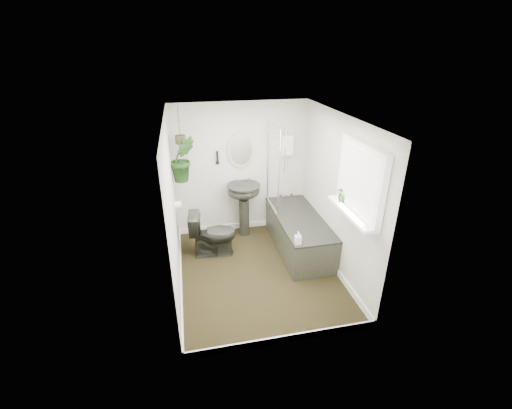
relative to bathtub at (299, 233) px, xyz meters
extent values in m
cube|color=black|center=(-0.80, -0.50, -0.30)|extent=(2.30, 2.80, 0.02)
cube|color=white|center=(-0.80, -0.50, 2.02)|extent=(2.30, 2.80, 0.02)
cube|color=white|center=(-0.80, 0.91, 0.86)|extent=(2.30, 0.02, 2.30)
cube|color=white|center=(-0.80, -1.91, 0.86)|extent=(2.30, 0.02, 2.30)
cube|color=white|center=(-1.96, -0.50, 0.86)|extent=(0.02, 2.80, 2.30)
cube|color=white|center=(0.36, -0.50, 0.86)|extent=(0.02, 2.80, 2.30)
cube|color=white|center=(-0.80, -0.50, -0.24)|extent=(2.30, 2.80, 0.10)
cube|color=white|center=(0.00, 0.84, 1.26)|extent=(0.20, 0.10, 0.35)
ellipsoid|color=#BDB389|center=(-0.80, 0.87, 1.21)|extent=(0.46, 0.03, 0.62)
cylinder|color=black|center=(-1.20, 0.86, 1.11)|extent=(0.04, 0.04, 0.22)
cylinder|color=white|center=(-1.90, 0.20, 0.61)|extent=(0.11, 0.11, 0.11)
cube|color=white|center=(0.29, -1.20, 1.36)|extent=(0.08, 1.00, 0.90)
cube|color=white|center=(0.22, -1.20, 0.94)|extent=(0.18, 1.00, 0.04)
cube|color=white|center=(0.24, -1.20, 1.36)|extent=(0.01, 0.86, 0.76)
imported|color=black|center=(-1.40, 0.13, 0.08)|extent=(0.77, 0.49, 0.75)
imported|color=black|center=(0.24, -0.90, 1.07)|extent=(0.20, 0.18, 0.21)
imported|color=black|center=(-1.77, 0.51, 1.24)|extent=(0.43, 0.36, 0.72)
imported|color=black|center=(-0.29, -0.76, 0.38)|extent=(0.09, 0.09, 0.19)
cylinder|color=#443723|center=(-1.77, 0.51, 1.54)|extent=(0.16, 0.16, 0.12)
camera|label=1|loc=(-1.73, -4.65, 2.83)|focal=24.00mm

